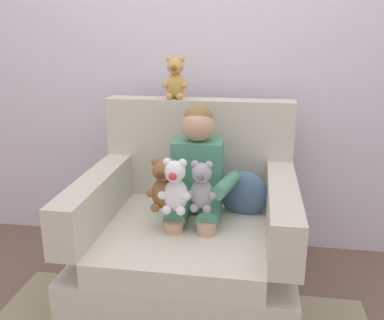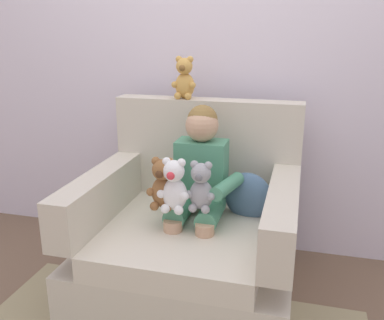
{
  "view_description": "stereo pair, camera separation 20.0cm",
  "coord_description": "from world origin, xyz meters",
  "px_view_note": "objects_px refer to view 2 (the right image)",
  "views": [
    {
      "loc": [
        0.32,
        -1.94,
        1.36
      ],
      "look_at": [
        0.03,
        -0.05,
        0.77
      ],
      "focal_mm": 39.4,
      "sensor_mm": 36.0,
      "label": 1
    },
    {
      "loc": [
        0.52,
        -1.9,
        1.36
      ],
      "look_at": [
        0.03,
        -0.05,
        0.77
      ],
      "focal_mm": 39.4,
      "sensor_mm": 36.0,
      "label": 2
    }
  ],
  "objects_px": {
    "seated_child": "(199,179)",
    "plush_brown": "(163,185)",
    "throw_pillow": "(248,196)",
    "plush_white": "(174,187)",
    "plush_honey_on_backrest": "(184,79)",
    "plush_grey": "(201,188)",
    "armchair": "(191,237)"
  },
  "relations": [
    {
      "from": "armchair",
      "to": "plush_honey_on_backrest",
      "type": "distance_m",
      "value": 0.87
    },
    {
      "from": "seated_child",
      "to": "plush_white",
      "type": "distance_m",
      "value": 0.21
    },
    {
      "from": "plush_white",
      "to": "plush_honey_on_backrest",
      "type": "bearing_deg",
      "value": 87.5
    },
    {
      "from": "plush_white",
      "to": "plush_grey",
      "type": "bearing_deg",
      "value": 5.92
    },
    {
      "from": "plush_grey",
      "to": "throw_pillow",
      "type": "bearing_deg",
      "value": 31.24
    },
    {
      "from": "armchair",
      "to": "throw_pillow",
      "type": "distance_m",
      "value": 0.37
    },
    {
      "from": "plush_honey_on_backrest",
      "to": "plush_white",
      "type": "bearing_deg",
      "value": -77.1
    },
    {
      "from": "seated_child",
      "to": "armchair",
      "type": "bearing_deg",
      "value": -129.97
    },
    {
      "from": "seated_child",
      "to": "plush_brown",
      "type": "distance_m",
      "value": 0.22
    },
    {
      "from": "plush_brown",
      "to": "plush_honey_on_backrest",
      "type": "bearing_deg",
      "value": 84.08
    },
    {
      "from": "plush_brown",
      "to": "throw_pillow",
      "type": "distance_m",
      "value": 0.49
    },
    {
      "from": "plush_brown",
      "to": "plush_grey",
      "type": "distance_m",
      "value": 0.18
    },
    {
      "from": "armchair",
      "to": "seated_child",
      "type": "distance_m",
      "value": 0.32
    },
    {
      "from": "plush_brown",
      "to": "plush_white",
      "type": "bearing_deg",
      "value": -24.49
    },
    {
      "from": "plush_white",
      "to": "plush_grey",
      "type": "xyz_separation_m",
      "value": [
        0.12,
        0.04,
        -0.01
      ]
    },
    {
      "from": "seated_child",
      "to": "plush_brown",
      "type": "bearing_deg",
      "value": -124.83
    },
    {
      "from": "plush_white",
      "to": "plush_grey",
      "type": "relative_size",
      "value": 1.07
    },
    {
      "from": "plush_white",
      "to": "armchair",
      "type": "bearing_deg",
      "value": 62.85
    },
    {
      "from": "plush_honey_on_backrest",
      "to": "throw_pillow",
      "type": "bearing_deg",
      "value": -25.93
    },
    {
      "from": "throw_pillow",
      "to": "plush_honey_on_backrest",
      "type": "bearing_deg",
      "value": 151.4
    },
    {
      "from": "armchair",
      "to": "plush_grey",
      "type": "distance_m",
      "value": 0.36
    },
    {
      "from": "armchair",
      "to": "plush_brown",
      "type": "xyz_separation_m",
      "value": [
        -0.1,
        -0.15,
        0.34
      ]
    },
    {
      "from": "seated_child",
      "to": "plush_white",
      "type": "xyz_separation_m",
      "value": [
        -0.07,
        -0.2,
        0.02
      ]
    },
    {
      "from": "seated_child",
      "to": "plush_grey",
      "type": "relative_size",
      "value": 3.34
    },
    {
      "from": "plush_white",
      "to": "throw_pillow",
      "type": "bearing_deg",
      "value": 30.35
    },
    {
      "from": "plush_honey_on_backrest",
      "to": "throw_pillow",
      "type": "height_order",
      "value": "plush_honey_on_backrest"
    },
    {
      "from": "plush_white",
      "to": "plush_brown",
      "type": "height_order",
      "value": "plush_white"
    },
    {
      "from": "armchair",
      "to": "plush_grey",
      "type": "bearing_deg",
      "value": -56.96
    },
    {
      "from": "plush_white",
      "to": "plush_brown",
      "type": "xyz_separation_m",
      "value": [
        -0.06,
        0.02,
        -0.0
      ]
    },
    {
      "from": "armchair",
      "to": "plush_brown",
      "type": "distance_m",
      "value": 0.38
    },
    {
      "from": "plush_grey",
      "to": "throw_pillow",
      "type": "xyz_separation_m",
      "value": [
        0.19,
        0.25,
        -0.12
      ]
    },
    {
      "from": "seated_child",
      "to": "throw_pillow",
      "type": "bearing_deg",
      "value": 23.52
    }
  ]
}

